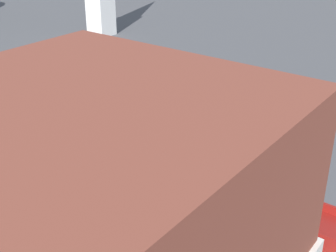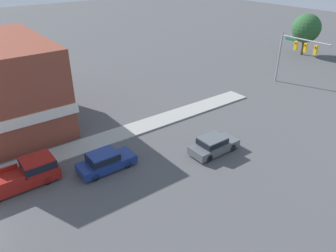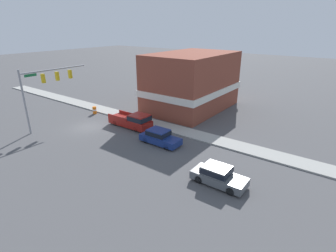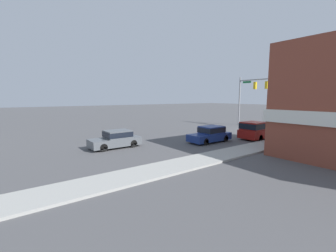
% 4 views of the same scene
% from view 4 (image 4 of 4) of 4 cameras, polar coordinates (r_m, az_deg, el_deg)
% --- Properties ---
extents(ground_plane, '(200.00, 200.00, 0.00)m').
position_cam_4_polar(ground_plane, '(31.47, 21.28, -1.17)').
color(ground_plane, '#4C4C4F').
extents(sidewalk_curb, '(2.40, 60.00, 0.14)m').
position_cam_4_polar(sidewalk_curb, '(28.90, 30.89, -2.30)').
color(sidewalk_curb, '#9E9E99').
rests_on(sidewalk_curb, ground).
extents(near_signal_assembly, '(8.50, 0.49, 7.44)m').
position_cam_4_polar(near_signal_assembly, '(35.70, 21.54, 8.67)').
color(near_signal_assembly, gray).
rests_on(near_signal_assembly, ground).
extents(car_lead, '(1.85, 4.50, 1.55)m').
position_cam_4_polar(car_lead, '(22.44, 10.69, -1.97)').
color(car_lead, black).
rests_on(car_lead, ground).
extents(car_oncoming, '(1.86, 4.37, 1.50)m').
position_cam_4_polar(car_oncoming, '(20.15, -13.05, -3.16)').
color(car_oncoming, black).
rests_on(car_oncoming, ground).
extents(pickup_truck_parked, '(2.05, 5.79, 1.85)m').
position_cam_4_polar(pickup_truck_parked, '(25.76, 22.07, -0.96)').
color(pickup_truck_parked, black).
rests_on(pickup_truck_parked, ground).
extents(construction_barrel, '(0.54, 0.54, 1.04)m').
position_cam_4_polar(construction_barrel, '(32.82, 30.47, -0.43)').
color(construction_barrel, orange).
rests_on(construction_barrel, ground).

